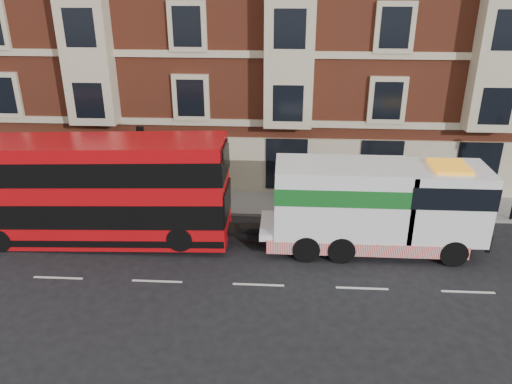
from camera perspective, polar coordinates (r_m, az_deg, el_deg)
ground at (r=19.74m, az=0.28°, el=-10.56°), size 120.00×120.00×0.00m
sidewalk at (r=26.26m, az=1.20°, el=-1.27°), size 90.00×3.00×0.15m
lamp_post_west at (r=25.02m, az=-12.76°, el=3.30°), size 0.35×0.15×4.35m
double_decker_bus at (r=22.83m, az=-18.11°, el=0.27°), size 11.71×2.69×4.74m
tow_truck at (r=21.78m, az=13.12°, el=-1.54°), size 9.38×2.77×3.91m
pedestrian at (r=27.31m, az=-14.54°, el=1.12°), size 0.67×0.47×1.76m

